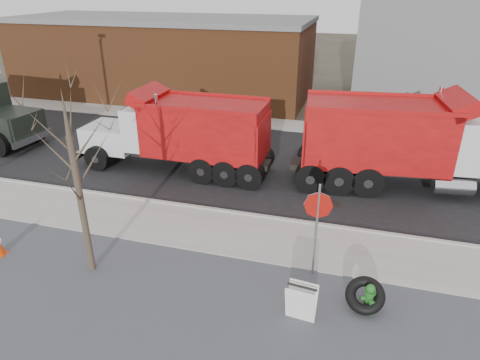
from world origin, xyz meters
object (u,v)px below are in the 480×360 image
(stop_sign, at_px, (317,215))
(dump_truck_red_a, at_px, (409,141))
(truck_tire, at_px, (365,295))
(sandwich_board, at_px, (301,303))
(fire_hydrant, at_px, (369,299))
(dump_truck_red_b, at_px, (182,131))

(stop_sign, bearing_deg, dump_truck_red_a, 82.77)
(truck_tire, height_order, sandwich_board, sandwich_board)
(fire_hydrant, bearing_deg, sandwich_board, -176.42)
(stop_sign, bearing_deg, truck_tire, -21.96)
(fire_hydrant, xyz_separation_m, dump_truck_red_a, (1.17, 7.70, 1.56))
(sandwich_board, bearing_deg, truck_tire, 35.47)
(truck_tire, bearing_deg, stop_sign, 143.25)
(stop_sign, xyz_separation_m, sandwich_board, (-0.07, -1.86, -1.38))
(sandwich_board, xyz_separation_m, dump_truck_red_b, (-6.20, 7.60, 1.24))
(fire_hydrant, relative_size, dump_truck_red_b, 0.10)
(stop_sign, xyz_separation_m, dump_truck_red_b, (-6.27, 5.75, -0.13))
(fire_hydrant, height_order, sandwich_board, sandwich_board)
(truck_tire, relative_size, dump_truck_red_a, 0.11)
(sandwich_board, bearing_deg, dump_truck_red_b, 135.66)
(truck_tire, bearing_deg, sandwich_board, -151.00)
(dump_truck_red_a, height_order, dump_truck_red_b, dump_truck_red_a)
(sandwich_board, bearing_deg, stop_sign, 94.43)
(fire_hydrant, height_order, truck_tire, truck_tire)
(fire_hydrant, height_order, stop_sign, stop_sign)
(truck_tire, distance_m, dump_truck_red_b, 10.33)
(fire_hydrant, height_order, dump_truck_red_b, dump_truck_red_b)
(truck_tire, height_order, dump_truck_red_a, dump_truck_red_a)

